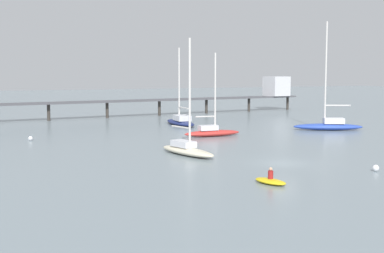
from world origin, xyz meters
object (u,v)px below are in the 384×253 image
Objects in this scene: dinghy_yellow at (270,181)px; mooring_buoy_far at (31,138)px; sailboat_navy at (181,121)px; mooring_buoy_near at (376,168)px; sailboat_red at (212,131)px; sailboat_cream at (187,148)px; pier at (191,94)px; sailboat_blue at (329,124)px.

dinghy_yellow is 32.74m from mooring_buoy_far.
sailboat_navy is 39.10m from mooring_buoy_near.
sailboat_red is 14.50m from sailboat_cream.
sailboat_navy is at bearing -120.10° from pier.
sailboat_navy reaches higher than sailboat_red.
sailboat_red is 19.50× the size of mooring_buoy_far.
sailboat_cream reaches higher than mooring_buoy_far.
mooring_buoy_near is (-11.98, -56.91, -3.37)m from pier.
pier reaches higher than mooring_buoy_far.
pier is at bearing 78.11° from mooring_buoy_near.
sailboat_blue reaches higher than dinghy_yellow.
sailboat_cream is at bearing 124.51° from mooring_buoy_near.
pier is at bearing 38.82° from mooring_buoy_far.
sailboat_blue is at bearing -82.15° from pier.
pier is at bearing 59.90° from sailboat_navy.
sailboat_navy is at bearing 135.67° from sailboat_blue.
dinghy_yellow is (-11.50, -39.33, -0.44)m from sailboat_navy.
sailboat_blue reaches higher than sailboat_navy.
dinghy_yellow is (-9.19, -25.56, -0.44)m from sailboat_red.
sailboat_navy is (-10.35, -17.85, -2.97)m from pier.
dinghy_yellow is (-26.31, -24.87, -0.58)m from sailboat_blue.
pier is 48.28m from sailboat_cream.
sailboat_blue reaches higher than pier.
sailboat_navy reaches higher than mooring_buoy_far.
dinghy_yellow is at bearing -70.71° from mooring_buoy_far.
sailboat_blue reaches higher than sailboat_cream.
pier is 34.19m from sailboat_red.
sailboat_navy is 3.98× the size of dinghy_yellow.
sailboat_red reaches higher than pier.
mooring_buoy_near is (-16.44, -24.61, -0.54)m from sailboat_blue.
sailboat_red is 0.89× the size of sailboat_navy.
sailboat_cream is (-11.10, -25.30, -0.00)m from sailboat_navy.
sailboat_cream is 16.71m from mooring_buoy_near.
sailboat_red is at bearing 177.70° from sailboat_blue.
sailboat_blue is at bearing 43.39° from dinghy_yellow.
sailboat_blue is 17.13m from sailboat_red.
sailboat_navy is (2.31, 13.77, -0.00)m from sailboat_red.
sailboat_red is 3.54× the size of dinghy_yellow.
sailboat_navy is at bearing 66.31° from sailboat_cream.
sailboat_blue is 27.95× the size of mooring_buoy_far.
pier is at bearing 68.18° from sailboat_red.
dinghy_yellow is at bearing -106.30° from sailboat_navy.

